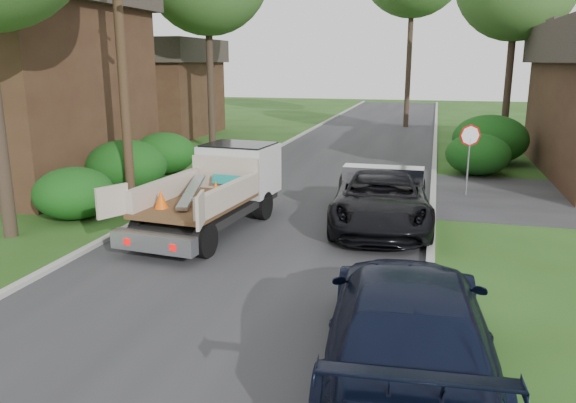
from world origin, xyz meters
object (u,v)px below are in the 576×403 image
(utility_pole, at_px, (120,40))
(house_left_far, at_px, (153,86))
(flatbed_truck, at_px, (223,183))
(navy_suv, at_px, (408,322))
(stop_sign, at_px, (469,145))
(black_pickup, at_px, (381,198))

(utility_pole, distance_m, house_left_far, 18.93)
(flatbed_truck, height_order, navy_suv, flatbed_truck)
(stop_sign, distance_m, house_left_far, 22.81)
(flatbed_truck, bearing_deg, house_left_far, 128.50)
(utility_pole, relative_size, house_left_far, 1.32)
(stop_sign, bearing_deg, house_left_far, 145.19)
(black_pickup, bearing_deg, stop_sign, 55.64)
(stop_sign, distance_m, utility_pole, 11.91)
(black_pickup, bearing_deg, navy_suv, -86.73)
(navy_suv, bearing_deg, stop_sign, -100.49)
(stop_sign, xyz_separation_m, black_pickup, (-2.53, -4.50, -0.98))
(stop_sign, height_order, house_left_far, house_left_far)
(utility_pole, bearing_deg, house_left_far, 115.23)
(stop_sign, distance_m, black_pickup, 5.25)
(utility_pole, bearing_deg, flatbed_truck, -20.20)
(utility_pole, bearing_deg, black_pickup, -3.38)
(flatbed_truck, distance_m, black_pickup, 4.48)
(house_left_far, distance_m, navy_suv, 30.72)
(stop_sign, height_order, navy_suv, stop_sign)
(utility_pole, relative_size, black_pickup, 1.74)
(utility_pole, height_order, house_left_far, utility_pole)
(stop_sign, height_order, utility_pole, utility_pole)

